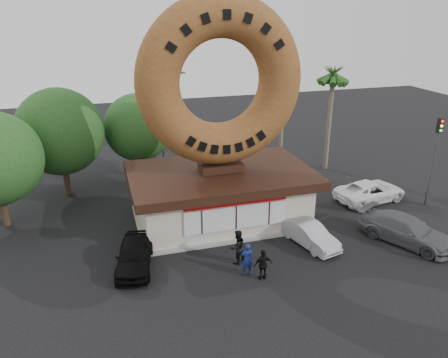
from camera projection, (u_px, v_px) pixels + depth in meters
ground at (253, 269)px, 22.62m from camera, size 90.00×90.00×0.00m
donut_shop at (221, 194)px, 27.30m from camera, size 11.20×7.20×3.80m
giant_donut at (221, 82)px, 24.76m from camera, size 9.72×2.48×9.72m
tree_west at (60, 132)px, 29.96m from camera, size 6.00×6.00×7.65m
tree_mid at (138, 127)px, 33.43m from camera, size 5.20×5.20×6.63m
palm_near at (284, 65)px, 33.97m from camera, size 2.60×2.60×9.75m
palm_far at (333, 78)px, 33.90m from camera, size 2.60×2.60×8.75m
street_lamp at (163, 117)px, 34.72m from camera, size 2.11×0.20×8.00m
traffic_signal at (435, 151)px, 28.46m from camera, size 0.30×0.38×6.07m
person_left at (247, 259)px, 21.90m from camera, size 0.66×0.46×1.73m
person_center at (237, 247)px, 22.84m from camera, size 1.12×1.01×1.90m
person_right at (263, 265)px, 21.50m from camera, size 0.96×0.40×1.64m
car_black at (134, 255)px, 22.52m from camera, size 2.55×4.57×1.47m
car_silver at (310, 234)px, 24.72m from camera, size 2.29×4.13×1.29m
car_grey at (407, 230)px, 24.93m from camera, size 4.37×5.68×1.53m
car_white at (370, 191)px, 30.29m from camera, size 5.45×3.15×1.43m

